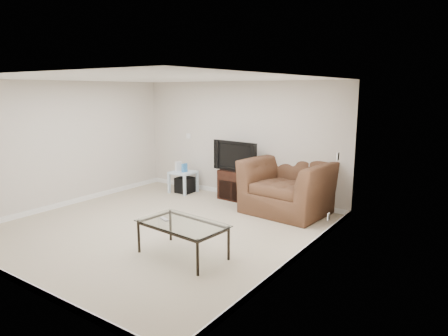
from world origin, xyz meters
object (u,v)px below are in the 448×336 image
Objects in this scene: subwoofer at (185,185)px; recliner at (289,178)px; tv_stand at (239,185)px; side_table at (183,182)px; coffee_table at (183,240)px; television at (238,156)px.

recliner reaches higher than subwoofer.
tv_stand is at bearing 8.99° from subwoofer.
recliner is (2.63, 0.00, 0.43)m from side_table.
side_table is at bearing -174.91° from recliner.
coffee_table is (0.96, -2.99, -0.07)m from tv_stand.
subwoofer is at bearing 34.16° from side_table.
subwoofer is 2.65m from recliner.
coffee_table is at bearing -66.72° from television.
coffee_table is at bearing -68.22° from tv_stand.
tv_stand reaches higher than subwoofer.
subwoofer is at bearing -167.04° from tv_stand.
recliner reaches higher than side_table.
tv_stand is 1.35m from recliner.
television is 0.82× the size of coffee_table.
tv_stand is 1.50× the size of side_table.
recliner is at bearing -6.22° from tv_stand.
television is at bearing -90.00° from tv_stand.
coffee_table is (2.28, -2.78, 0.07)m from subwoofer.
subwoofer is 0.28× the size of coffee_table.
side_table is 0.33× the size of recliner.
subwoofer is (-1.32, -0.21, -0.14)m from tv_stand.
television is 1.54m from subwoofer.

